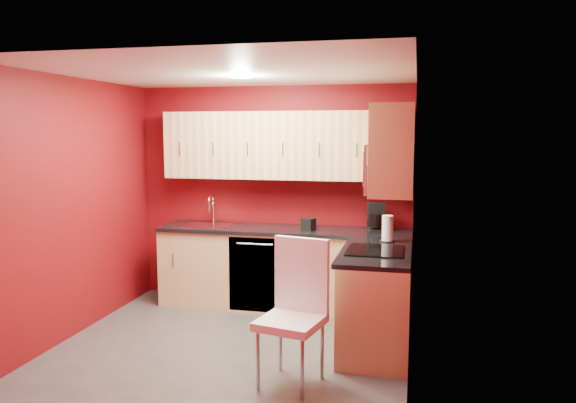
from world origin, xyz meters
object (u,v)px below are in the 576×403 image
at_px(microwave, 390,168).
at_px(coffee_maker, 377,218).
at_px(sink, 208,222).
at_px(paper_towel, 388,229).
at_px(napkin_holder, 308,224).
at_px(dining_chair, 291,314).

xyz_separation_m(microwave, coffee_maker, (-0.17, 1.01, -0.60)).
distance_m(sink, paper_towel, 2.13).
bearing_deg(paper_towel, sink, 165.78).
bearing_deg(coffee_maker, paper_towel, -86.43).
distance_m(microwave, sink, 2.43).
distance_m(coffee_maker, paper_towel, 0.55).
distance_m(microwave, coffee_maker, 1.19).
bearing_deg(coffee_maker, sink, 168.76).
distance_m(microwave, napkin_holder, 1.47).
bearing_deg(microwave, paper_towel, 93.64).
distance_m(sink, coffee_maker, 1.92).
height_order(coffee_maker, napkin_holder, coffee_maker).
xyz_separation_m(microwave, sink, (-2.09, 1.00, -0.72)).
xyz_separation_m(coffee_maker, napkin_holder, (-0.73, -0.08, -0.09)).
relative_size(microwave, coffee_maker, 2.49).
bearing_deg(dining_chair, napkin_holder, 109.13).
bearing_deg(napkin_holder, dining_chair, -83.41).
relative_size(sink, dining_chair, 0.46).
distance_m(sink, dining_chair, 2.38).
bearing_deg(dining_chair, sink, 139.07).
relative_size(napkin_holder, dining_chair, 0.12).
height_order(coffee_maker, paper_towel, coffee_maker).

